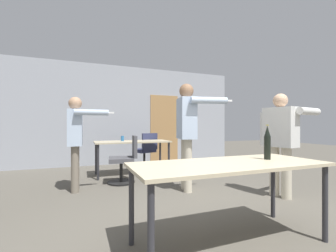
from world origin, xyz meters
name	(u,v)px	position (x,y,z in m)	size (l,w,h in m)	color
back_wall	(130,115)	(0.03, 5.10, 1.41)	(6.69, 0.12, 2.84)	#A3A8B2
conference_table_near	(229,170)	(-0.03, 0.25, 0.68)	(1.85, 0.74, 0.76)	#C6B793
conference_table_far	(132,144)	(-0.23, 3.55, 0.68)	(1.67, 0.72, 0.76)	#C6B793
person_center_tall	(76,134)	(-1.40, 2.59, 0.96)	(0.72, 0.61, 1.59)	slate
person_far_watching	(187,126)	(0.36, 1.94, 1.10)	(0.79, 0.78, 1.82)	beige
person_right_polo	(281,135)	(1.57, 1.11, 0.95)	(0.84, 0.67, 1.60)	beige
office_chair_far_left	(146,152)	(0.25, 4.14, 0.42)	(0.58, 0.63, 0.92)	black
office_chair_side_rolled	(125,161)	(-0.53, 2.85, 0.42)	(0.58, 0.52, 0.91)	black
beer_bottle	(267,143)	(0.46, 0.28, 0.92)	(0.07, 0.07, 0.36)	black
drink_cup	(122,138)	(-0.44, 3.65, 0.81)	(0.07, 0.07, 0.12)	#2866A3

